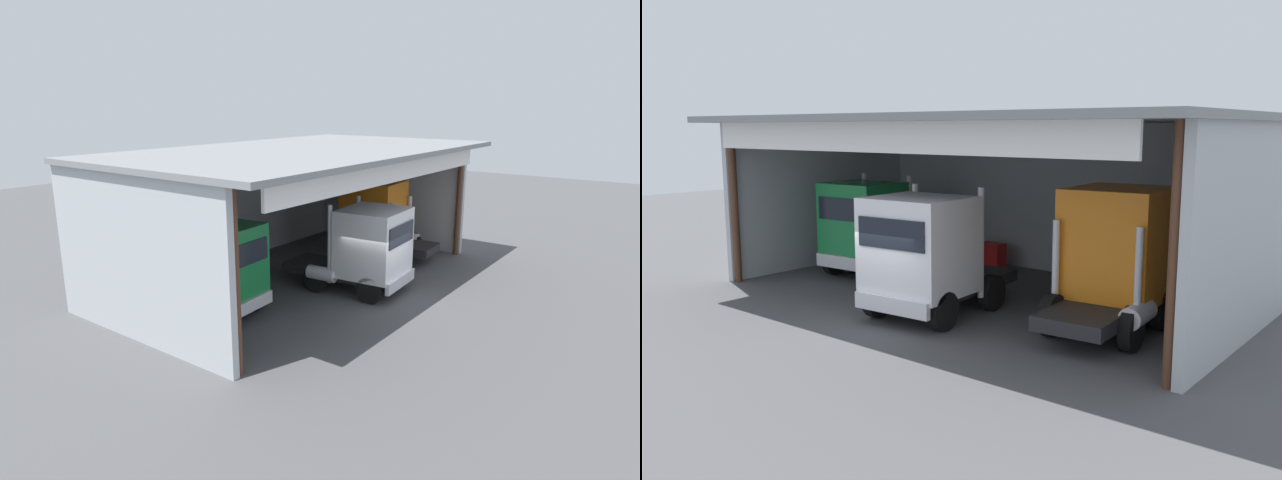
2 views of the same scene
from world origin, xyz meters
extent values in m
plane|color=#4C4C4F|center=(0.00, 0.00, 0.00)|extent=(80.00, 80.00, 0.00)
cube|color=#ADB2B7|center=(0.00, 8.47, 2.71)|extent=(15.82, 0.24, 5.41)
cube|color=#ADB2B7|center=(-7.91, 4.23, 2.71)|extent=(0.24, 8.47, 5.41)
cube|color=#ADB2B7|center=(7.91, 4.23, 2.71)|extent=(0.24, 8.47, 5.41)
cube|color=gray|center=(0.00, 3.71, 5.51)|extent=(16.42, 9.51, 0.20)
cylinder|color=#4C2D1E|center=(-7.66, 0.15, 2.71)|extent=(0.24, 0.24, 5.41)
cylinder|color=#4C2D1E|center=(7.66, 0.15, 2.71)|extent=(0.24, 0.24, 5.41)
cube|color=white|center=(0.00, -0.42, 5.06)|extent=(14.23, 0.12, 0.90)
cube|color=#197F3D|center=(-4.93, 3.50, 2.07)|extent=(2.54, 2.38, 2.57)
cube|color=black|center=(-4.84, 2.38, 2.52)|extent=(2.02, 0.22, 0.77)
cube|color=silver|center=(-4.84, 2.35, 0.68)|extent=(2.27, 0.33, 0.44)
cube|color=#232326|center=(-5.07, 5.43, 0.71)|extent=(2.05, 3.65, 0.36)
cylinder|color=silver|center=(-3.95, 4.83, 2.06)|extent=(0.18, 0.18, 3.04)
cylinder|color=silver|center=(-6.09, 4.67, 2.06)|extent=(0.18, 0.18, 3.04)
cylinder|color=silver|center=(-6.12, 5.05, 0.83)|extent=(0.65, 1.24, 0.56)
cylinder|color=black|center=(-3.86, 3.14, 0.53)|extent=(0.38, 1.09, 1.07)
cylinder|color=black|center=(-5.93, 2.98, 0.53)|extent=(0.38, 1.09, 1.07)
cylinder|color=black|center=(-4.04, 5.51, 0.53)|extent=(0.38, 1.09, 1.07)
cylinder|color=black|center=(-6.11, 5.35, 0.53)|extent=(0.38, 1.09, 1.07)
cube|color=white|center=(0.38, 0.64, 2.09)|extent=(2.74, 2.51, 2.64)
cube|color=black|center=(0.47, -0.54, 2.55)|extent=(2.18, 0.23, 0.79)
cube|color=silver|center=(0.47, -0.57, 0.67)|extent=(2.44, 0.35, 0.44)
cube|color=#232326|center=(0.22, 2.59, 0.70)|extent=(2.20, 3.71, 0.36)
cylinder|color=silver|center=(1.43, 2.03, 2.08)|extent=(0.18, 0.18, 3.11)
cylinder|color=silver|center=(-0.87, 1.85, 2.08)|extent=(0.18, 0.18, 3.11)
cylinder|color=silver|center=(-0.90, 2.20, 0.82)|extent=(0.65, 1.24, 0.56)
cylinder|color=black|center=(1.54, 0.26, 0.52)|extent=(0.38, 1.07, 1.05)
cylinder|color=black|center=(-0.71, 0.09, 0.52)|extent=(0.38, 1.07, 1.05)
cylinder|color=black|center=(1.35, 2.68, 0.52)|extent=(0.38, 1.07, 1.05)
cylinder|color=black|center=(-0.90, 2.50, 0.52)|extent=(0.38, 1.07, 1.05)
cube|color=orange|center=(4.92, 3.35, 2.26)|extent=(2.59, 2.77, 2.93)
cube|color=black|center=(4.82, 4.67, 2.78)|extent=(2.04, 0.22, 0.88)
cube|color=silver|center=(4.82, 4.70, 0.70)|extent=(2.28, 0.34, 0.44)
cube|color=#232326|center=(5.05, 1.71, 0.73)|extent=(2.03, 3.13, 0.36)
cylinder|color=silver|center=(3.96, 1.83, 1.76)|extent=(0.18, 0.18, 2.42)
cylinder|color=silver|center=(6.11, 2.00, 1.76)|extent=(0.18, 0.18, 2.42)
cylinder|color=silver|center=(6.10, 2.09, 0.85)|extent=(0.65, 1.24, 0.56)
cylinder|color=black|center=(3.84, 3.79, 0.55)|extent=(0.39, 1.12, 1.10)
cylinder|color=black|center=(5.93, 3.95, 0.55)|extent=(0.39, 1.12, 1.10)
cylinder|color=black|center=(4.01, 1.63, 0.55)|extent=(0.39, 1.12, 1.10)
cylinder|color=black|center=(6.10, 1.79, 0.55)|extent=(0.39, 1.12, 1.10)
cylinder|color=gold|center=(-2.52, 7.51, 0.47)|extent=(0.58, 0.58, 0.94)
cube|color=red|center=(-2.03, 7.28, 0.50)|extent=(0.90, 0.60, 1.00)
camera|label=1|loc=(-17.40, -9.84, 7.48)|focal=30.34mm
camera|label=2|loc=(12.53, -12.57, 5.23)|focal=37.54mm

